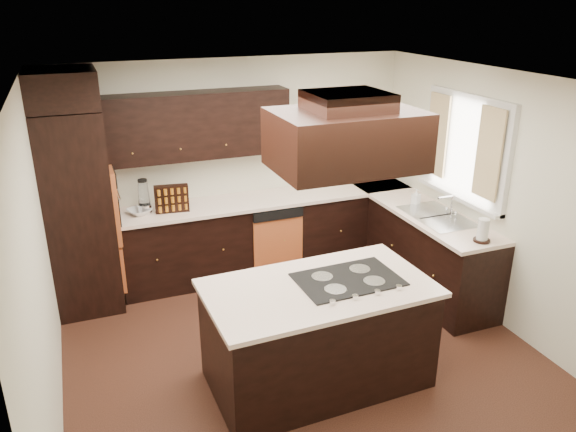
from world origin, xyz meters
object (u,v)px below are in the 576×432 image
object	(u,v)px
oven_column	(79,212)
island	(318,336)
spice_rack	(172,199)
range_hood	(346,140)

from	to	relation	value
oven_column	island	world-z (taller)	oven_column
oven_column	island	size ratio (longest dim) A/B	1.18
oven_column	spice_rack	bearing A→B (deg)	1.45
range_hood	spice_rack	xyz separation A→B (m)	(-0.92, 2.28, -1.09)
oven_column	spice_rack	xyz separation A→B (m)	(0.96, 0.02, 0.01)
spice_rack	range_hood	bearing A→B (deg)	-60.18
island	spice_rack	size ratio (longest dim) A/B	4.91
oven_column	range_hood	bearing A→B (deg)	-50.26
spice_rack	oven_column	bearing A→B (deg)	-170.69
oven_column	range_hood	distance (m)	3.13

